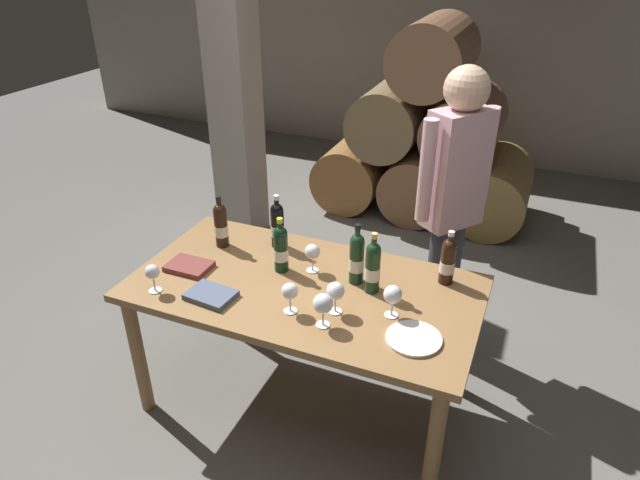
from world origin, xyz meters
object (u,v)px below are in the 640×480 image
sommelier_presenting (454,192)px  wine_glass_0 (312,252)px  wine_bottle_2 (277,225)px  wine_glass_2 (323,304)px  wine_bottle_3 (357,258)px  tasting_notebook (211,295)px  wine_bottle_4 (448,260)px  serving_plate (414,338)px  wine_glass_3 (290,292)px  wine_glass_5 (335,292)px  dining_table (304,300)px  wine_bottle_0 (373,267)px  wine_bottle_5 (221,225)px  wine_glass_1 (393,295)px  wine_bottle_1 (281,248)px  wine_glass_4 (152,273)px  leather_ledger (189,266)px

sommelier_presenting → wine_glass_0: bearing=-132.7°
wine_bottle_2 → wine_glass_2: (0.50, -0.55, -0.02)m
wine_bottle_3 → sommelier_presenting: 0.72m
tasting_notebook → sommelier_presenting: bearing=53.2°
sommelier_presenting → wine_bottle_4: bearing=-80.1°
wine_glass_0 → serving_plate: wine_glass_0 is taller
wine_glass_3 → wine_glass_5: bearing=21.9°
wine_bottle_2 → serving_plate: (0.89, -0.49, -0.12)m
dining_table → sommelier_presenting: (0.55, 0.75, 0.37)m
tasting_notebook → wine_bottle_0: bearing=32.5°
wine_bottle_3 → wine_bottle_5: 0.80m
wine_glass_1 → wine_bottle_1: bearing=166.3°
wine_glass_1 → sommelier_presenting: 0.84m
wine_bottle_3 → sommelier_presenting: size_ratio=0.19×
wine_bottle_2 → wine_glass_3: wine_bottle_2 is taller
wine_bottle_5 → tasting_notebook: 0.51m
tasting_notebook → serving_plate: bearing=9.3°
wine_bottle_0 → wine_bottle_2: 0.65m
wine_glass_4 → leather_ledger: 0.25m
sommelier_presenting → wine_bottle_3: bearing=-117.9°
wine_bottle_0 → wine_glass_3: wine_bottle_0 is taller
wine_glass_1 → serving_plate: (0.14, -0.13, -0.10)m
wine_glass_2 → wine_glass_5: bearing=83.1°
wine_bottle_2 → wine_glass_2: size_ratio=1.86×
wine_glass_0 → wine_glass_4: 0.78m
dining_table → wine_glass_0: 0.24m
sommelier_presenting → wine_bottle_2: bearing=-151.7°
wine_glass_4 → serving_plate: wine_glass_4 is taller
wine_bottle_1 → wine_glass_3: size_ratio=1.96×
wine_glass_4 → wine_glass_3: bearing=8.9°
wine_glass_3 → serving_plate: size_ratio=0.63×
wine_bottle_2 → wine_bottle_4: wine_bottle_2 is taller
wine_glass_3 → wine_glass_5: (0.19, 0.08, 0.00)m
dining_table → sommelier_presenting: 1.00m
wine_glass_0 → wine_glass_1: 0.52m
wine_bottle_4 → wine_glass_1: bearing=-114.5°
serving_plate → wine_glass_5: bearing=172.0°
dining_table → wine_bottle_3: 0.34m
dining_table → wine_bottle_2: wine_bottle_2 is taller
tasting_notebook → leather_ledger: bearing=149.3°
wine_bottle_5 → wine_glass_0: (0.56, -0.05, -0.02)m
wine_glass_1 → leather_ledger: bearing=-178.9°
wine_bottle_4 → tasting_notebook: size_ratio=1.29×
wine_glass_2 → wine_glass_5: size_ratio=1.04×
wine_bottle_2 → tasting_notebook: (-0.07, -0.56, -0.12)m
wine_bottle_1 → wine_glass_0: wine_bottle_1 is taller
wine_bottle_4 → wine_glass_5: 0.60m
wine_glass_1 → sommelier_presenting: bearing=83.8°
wine_glass_3 → wine_bottle_1: bearing=122.7°
wine_bottle_5 → leather_ledger: (-0.03, -0.27, -0.11)m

